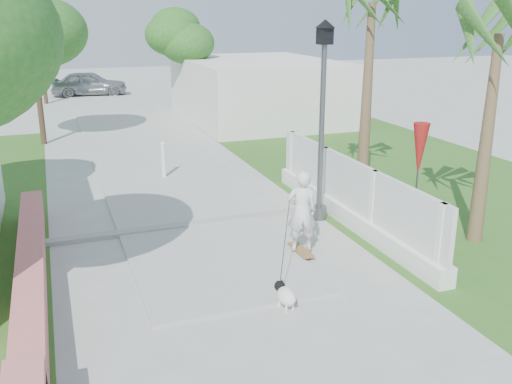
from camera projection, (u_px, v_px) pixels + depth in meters
name	position (u px, v px, depth m)	size (l,w,h in m)	color
ground	(304.00, 384.00, 7.35)	(90.00, 90.00, 0.00)	#B7B7B2
path_strip	(115.00, 119.00, 25.24)	(3.20, 36.00, 0.06)	#B7B7B2
curb	(191.00, 225.00, 12.71)	(6.50, 0.25, 0.10)	#999993
grass_right	(406.00, 174.00, 16.80)	(8.00, 20.00, 0.01)	#326921
pink_wall	(31.00, 284.00, 9.36)	(0.45, 8.20, 0.80)	#DC7071
lattice_fence	(349.00, 200.00, 12.78)	(0.35, 7.00, 1.50)	white
building_right	(258.00, 90.00, 25.03)	(6.00, 8.00, 2.60)	silver
street_lamp	(322.00, 115.00, 12.49)	(0.44, 0.44, 4.44)	#59595E
bollard	(164.00, 159.00, 16.19)	(0.14, 0.14, 1.09)	white
patio_umbrella	(420.00, 151.00, 12.44)	(0.36, 0.36, 2.30)	#59595E
tree_path_left	(32.00, 35.00, 19.52)	(3.40, 3.40, 5.23)	#4C3826
tree_path_right	(183.00, 37.00, 25.23)	(3.00, 3.00, 4.79)	#4C3826
tree_path_far	(38.00, 27.00, 28.54)	(3.20, 3.20, 5.17)	#4C3826
palm_far	(371.00, 16.00, 13.32)	(1.80, 1.80, 5.30)	brown
palm_near	(498.00, 47.00, 10.79)	(1.80, 1.80, 4.70)	brown
skateboarder	(290.00, 233.00, 10.34)	(1.44, 2.12, 1.71)	olive
dog	(285.00, 295.00, 9.20)	(0.33, 0.61, 0.42)	white
parked_car	(89.00, 83.00, 32.21)	(1.64, 4.09, 1.39)	#AFB2B7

